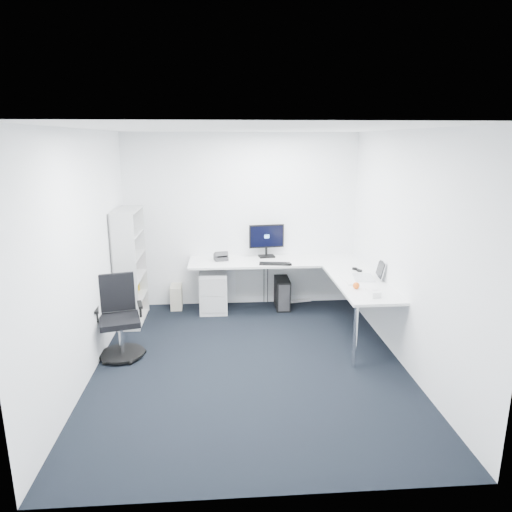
{
  "coord_description": "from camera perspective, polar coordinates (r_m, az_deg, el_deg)",
  "views": [
    {
      "loc": [
        -0.28,
        -4.94,
        2.59
      ],
      "look_at": [
        0.15,
        1.05,
        1.05
      ],
      "focal_mm": 32.0,
      "sensor_mm": 36.0,
      "label": 1
    }
  ],
  "objects": [
    {
      "name": "wall_right",
      "position": [
        5.5,
        18.24,
        0.63
      ],
      "size": [
        0.02,
        4.2,
        2.7
      ],
      "primitive_type": "cube",
      "color": "white",
      "rests_on": "ground"
    },
    {
      "name": "white_keyboard",
      "position": [
        6.11,
        11.4,
        -2.88
      ],
      "size": [
        0.15,
        0.47,
        0.02
      ],
      "primitive_type": "cube",
      "rotation": [
        0.0,
        0.0,
        0.04
      ],
      "color": "white",
      "rests_on": "l_desk"
    },
    {
      "name": "orange_fruit",
      "position": [
        5.76,
        12.41,
        -3.64
      ],
      "size": [
        0.09,
        0.09,
        0.09
      ],
      "primitive_type": "sphere",
      "color": "#E05813",
      "rests_on": "l_desk"
    },
    {
      "name": "desk_phone",
      "position": [
        6.98,
        -4.42,
        0.05
      ],
      "size": [
        0.24,
        0.24,
        0.14
      ],
      "primitive_type": null,
      "rotation": [
        0.0,
        0.0,
        0.2
      ],
      "color": "#2C2C2F",
      "rests_on": "l_desk"
    },
    {
      "name": "monitor",
      "position": [
        7.1,
        1.34,
        1.96
      ],
      "size": [
        0.57,
        0.25,
        0.53
      ],
      "primitive_type": null,
      "rotation": [
        0.0,
        0.0,
        0.13
      ],
      "color": "black",
      "rests_on": "l_desk"
    },
    {
      "name": "laptop",
      "position": [
        6.2,
        13.33,
        -1.58
      ],
      "size": [
        0.41,
        0.4,
        0.26
      ],
      "primitive_type": null,
      "rotation": [
        0.0,
        0.0,
        -0.14
      ],
      "color": "silver",
      "rests_on": "l_desk"
    },
    {
      "name": "power_strip",
      "position": [
        7.56,
        5.5,
        -5.55
      ],
      "size": [
        0.38,
        0.15,
        0.04
      ],
      "primitive_type": "cube",
      "rotation": [
        0.0,
        0.0,
        0.22
      ],
      "color": "white",
      "rests_on": "ground"
    },
    {
      "name": "beige_pc_tower",
      "position": [
        7.35,
        -9.9,
        -4.96
      ],
      "size": [
        0.19,
        0.39,
        0.37
      ],
      "primitive_type": "cube",
      "rotation": [
        0.0,
        0.0,
        0.04
      ],
      "color": "beige",
      "rests_on": "ground"
    },
    {
      "name": "ceiling",
      "position": [
        4.95,
        -0.89,
        15.67
      ],
      "size": [
        4.2,
        4.2,
        0.0
      ],
      "primitive_type": "plane",
      "color": "white"
    },
    {
      "name": "task_chair",
      "position": [
        5.77,
        -16.7,
        -7.49
      ],
      "size": [
        0.69,
        0.69,
        1.0
      ],
      "primitive_type": null,
      "rotation": [
        0.0,
        0.0,
        0.26
      ],
      "color": "black",
      "rests_on": "ground"
    },
    {
      "name": "mouse",
      "position": [
        6.71,
        4.1,
        -1.0
      ],
      "size": [
        0.08,
        0.11,
        0.03
      ],
      "primitive_type": "cube",
      "rotation": [
        0.0,
        0.0,
        0.24
      ],
      "color": "black",
      "rests_on": "l_desk"
    },
    {
      "name": "tissue_box",
      "position": [
        5.56,
        14.4,
        -4.49
      ],
      "size": [
        0.14,
        0.22,
        0.07
      ],
      "primitive_type": "cube",
      "rotation": [
        0.0,
        0.0,
        0.16
      ],
      "color": "white",
      "rests_on": "l_desk"
    },
    {
      "name": "wall_front",
      "position": [
        3.11,
        1.45,
        -9.09
      ],
      "size": [
        3.6,
        0.02,
        2.7
      ],
      "primitive_type": "cube",
      "color": "white",
      "rests_on": "ground"
    },
    {
      "name": "wall_left",
      "position": [
        5.31,
        -20.6,
        -0.04
      ],
      "size": [
        0.02,
        4.2,
        2.7
      ],
      "primitive_type": "cube",
      "color": "white",
      "rests_on": "ground"
    },
    {
      "name": "ground",
      "position": [
        5.58,
        -0.78,
        -13.25
      ],
      "size": [
        4.2,
        4.2,
        0.0
      ],
      "primitive_type": "plane",
      "color": "black"
    },
    {
      "name": "l_desk",
      "position": [
        6.76,
        3.18,
        -4.56
      ],
      "size": [
        2.73,
        1.53,
        0.8
      ],
      "primitive_type": null,
      "color": "silver",
      "rests_on": "ground"
    },
    {
      "name": "black_keyboard",
      "position": [
        6.74,
        2.22,
        -0.96
      ],
      "size": [
        0.44,
        0.21,
        0.02
      ],
      "primitive_type": "cube",
      "rotation": [
        0.0,
        0.0,
        -0.13
      ],
      "color": "black",
      "rests_on": "l_desk"
    },
    {
      "name": "bookshelf",
      "position": [
        6.76,
        -15.44,
        -1.28
      ],
      "size": [
        0.32,
        0.82,
        1.65
      ],
      "primitive_type": null,
      "color": "#B8BABA",
      "rests_on": "ground"
    },
    {
      "name": "wall_back",
      "position": [
        7.15,
        -1.81,
        4.39
      ],
      "size": [
        3.6,
        0.02,
        2.7
      ],
      "primitive_type": "cube",
      "color": "white",
      "rests_on": "ground"
    },
    {
      "name": "drawer_pedestal",
      "position": [
        7.08,
        -5.33,
        -4.37
      ],
      "size": [
        0.42,
        0.52,
        0.64
      ],
      "primitive_type": "cube",
      "color": "silver",
      "rests_on": "ground"
    },
    {
      "name": "black_pc_tower",
      "position": [
        7.23,
        3.28,
        -4.65
      ],
      "size": [
        0.22,
        0.48,
        0.47
      ],
      "primitive_type": "cube",
      "rotation": [
        0.0,
        0.0,
        -0.01
      ],
      "color": "black",
      "rests_on": "ground"
    },
    {
      "name": "headphones",
      "position": [
        6.57,
        12.53,
        -1.6
      ],
      "size": [
        0.16,
        0.2,
        0.04
      ],
      "primitive_type": null,
      "rotation": [
        0.0,
        0.0,
        0.35
      ],
      "color": "black",
      "rests_on": "l_desk"
    }
  ]
}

